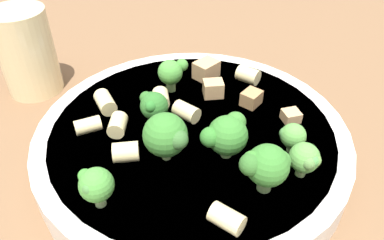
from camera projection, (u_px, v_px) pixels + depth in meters
name	position (u px, v px, depth m)	size (l,w,h in m)	color
ground_plane	(192.00, 155.00, 0.38)	(2.00, 2.00, 0.00)	brown
pasta_bowl	(192.00, 140.00, 0.37)	(0.30, 0.30, 0.04)	silver
broccoli_floret_0	(227.00, 134.00, 0.31)	(0.03, 0.04, 0.04)	#84AD60
broccoli_floret_1	(167.00, 135.00, 0.31)	(0.04, 0.04, 0.04)	#93B766
broccoli_floret_2	(306.00, 159.00, 0.30)	(0.03, 0.03, 0.03)	#93B766
broccoli_floret_3	(175.00, 71.00, 0.40)	(0.03, 0.03, 0.04)	#84AD60
broccoli_floret_4	(266.00, 165.00, 0.28)	(0.03, 0.04, 0.04)	#84AD60
broccoli_floret_5	(292.00, 136.00, 0.32)	(0.02, 0.02, 0.03)	#84AD60
broccoli_floret_6	(153.00, 105.00, 0.35)	(0.03, 0.03, 0.03)	#84AD60
broccoli_floret_7	(96.00, 185.00, 0.27)	(0.03, 0.03, 0.03)	#9EC175
rigatoni_0	(118.00, 125.00, 0.35)	(0.02, 0.02, 0.02)	beige
rigatoni_1	(126.00, 152.00, 0.32)	(0.02, 0.02, 0.02)	beige
rigatoni_2	(161.00, 98.00, 0.38)	(0.02, 0.02, 0.02)	beige
rigatoni_3	(230.00, 129.00, 0.34)	(0.02, 0.02, 0.02)	beige
rigatoni_4	(248.00, 75.00, 0.42)	(0.02, 0.02, 0.02)	beige
rigatoni_5	(189.00, 111.00, 0.36)	(0.02, 0.02, 0.02)	beige
rigatoni_6	(105.00, 102.00, 0.38)	(0.02, 0.02, 0.03)	beige
rigatoni_7	(227.00, 219.00, 0.27)	(0.02, 0.02, 0.02)	beige
rigatoni_8	(88.00, 125.00, 0.35)	(0.01, 0.01, 0.02)	beige
chicken_chunk_0	(206.00, 70.00, 0.42)	(0.03, 0.02, 0.02)	tan
chicken_chunk_1	(251.00, 98.00, 0.38)	(0.02, 0.02, 0.02)	#A87A4C
chicken_chunk_2	(213.00, 89.00, 0.39)	(0.02, 0.02, 0.02)	tan
chicken_chunk_3	(291.00, 116.00, 0.36)	(0.02, 0.02, 0.01)	tan
drinking_glass	(28.00, 58.00, 0.45)	(0.07, 0.07, 0.10)	beige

